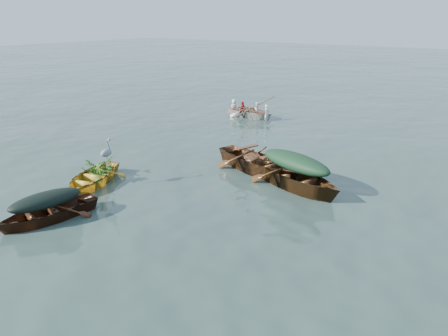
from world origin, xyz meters
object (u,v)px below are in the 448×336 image
Objects in this scene: open_wooden_boat at (258,173)px; rowed_boat at (250,118)px; yellow_dinghy at (92,185)px; green_tarp_boat at (294,188)px; heron at (107,158)px; dark_covered_boat at (48,220)px.

open_wooden_boat is 1.37× the size of rowed_boat.
green_tarp_boat is (5.22, 3.44, 0.00)m from yellow_dinghy.
heron is (-4.73, -3.19, 0.92)m from green_tarp_boat.
green_tarp_boat is 5.78m from heron.
rowed_boat is (-2.22, 13.18, 0.00)m from dark_covered_boat.
green_tarp_boat is at bearing -139.18° from rowed_boat.
dark_covered_boat is at bearing 175.08° from open_wooden_boat.
heron reaches higher than open_wooden_boat.
dark_covered_boat is (1.10, -2.26, 0.00)m from yellow_dinghy.
dark_covered_boat is at bearing -169.93° from rowed_boat.
dark_covered_boat is 0.71× the size of green_tarp_boat.
yellow_dinghy is at bearing -174.81° from heron.
open_wooden_boat reaches higher than rowed_boat.
yellow_dinghy is at bearing -173.63° from rowed_boat.
green_tarp_boat reaches higher than yellow_dinghy.
yellow_dinghy is at bearing 141.48° from green_tarp_boat.
rowed_boat is (-4.74, 6.95, 0.00)m from open_wooden_boat.
yellow_dinghy is 0.70× the size of green_tarp_boat.
dark_covered_boat is 0.94× the size of rowed_boat.
yellow_dinghy is 0.97× the size of dark_covered_boat.
green_tarp_boat is 5.21× the size of heron.
green_tarp_boat reaches higher than rowed_boat.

